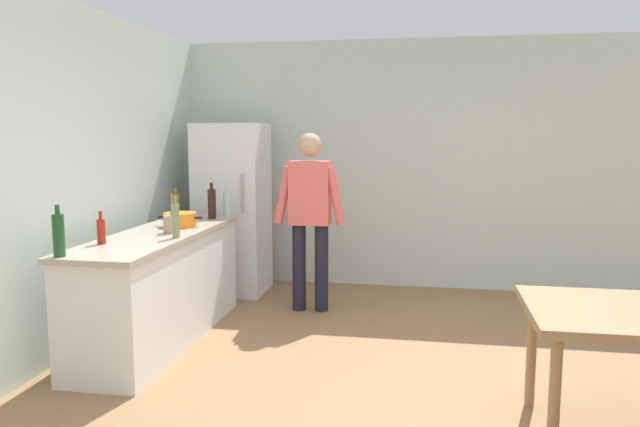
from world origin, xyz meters
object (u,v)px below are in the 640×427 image
utensil_jar (170,223)px  bottle_water_clear (227,204)px  bottle_vinegar_tall (176,220)px  cooking_pot (180,220)px  bottle_oil_amber (176,205)px  bottle_sauce_red (101,231)px  bottle_wine_green (59,234)px  refrigerator (233,209)px  bottle_wine_dark (212,203)px  person (310,210)px

utensil_jar → bottle_water_clear: bearing=82.1°
utensil_jar → bottle_vinegar_tall: size_ratio=1.00×
cooking_pot → bottle_oil_amber: 0.59m
bottle_sauce_red → bottle_wine_green: bottle_wine_green is taller
refrigerator → bottle_wine_dark: size_ratio=5.29×
bottle_water_clear → bottle_wine_dark: bearing=-118.2°
person → bottle_wine_dark: 0.92m
bottle_oil_amber → bottle_wine_green: size_ratio=0.82×
bottle_vinegar_tall → bottle_water_clear: bearing=90.1°
bottle_vinegar_tall → refrigerator: bearing=94.6°
bottle_oil_amber → bottle_water_clear: bottle_water_clear is taller
cooking_pot → bottle_vinegar_tall: size_ratio=1.25×
bottle_vinegar_tall → bottle_sauce_red: 0.55m
utensil_jar → bottle_water_clear: size_ratio=1.07×
cooking_pot → bottle_sauce_red: 0.91m
bottle_vinegar_tall → bottle_oil_amber: bearing=113.3°
refrigerator → bottle_oil_amber: size_ratio=6.43×
person → bottle_wine_dark: bearing=-167.0°
bottle_sauce_red → utensil_jar: bearing=62.5°
cooking_pot → bottle_wine_dark: bearing=78.3°
refrigerator → bottle_wine_green: bearing=-97.0°
person → bottle_vinegar_tall: bearing=-122.8°
refrigerator → person: (0.95, -0.55, 0.08)m
person → bottle_wine_dark: (-0.90, -0.21, 0.07)m
bottle_wine_dark → bottle_oil_amber: bearing=176.3°
cooking_pot → utensil_jar: size_ratio=1.25×
refrigerator → bottle_wine_green: (-0.32, -2.60, 0.15)m
person → bottle_water_clear: 0.81m
person → bottle_sauce_red: 2.01m
bottle_oil_amber → bottle_water_clear: size_ratio=0.93×
bottle_wine_dark → bottle_wine_green: (-0.37, -1.84, 0.00)m
cooking_pot → bottle_wine_dark: (0.10, 0.50, 0.09)m
utensil_jar → bottle_sauce_red: size_ratio=1.33×
cooking_pot → bottle_vinegar_tall: (0.20, -0.54, 0.08)m
bottle_water_clear → bottle_wine_green: bottle_wine_green is taller
cooking_pot → bottle_wine_dark: 0.52m
bottle_sauce_red → bottle_water_clear: bottle_water_clear is taller
bottle_wine_dark → refrigerator: bearing=93.9°
bottle_oil_amber → bottle_vinegar_tall: bearing=-66.7°
utensil_jar → refrigerator: bearing=90.1°
bottle_sauce_red → bottle_wine_dark: bearing=76.3°
bottle_wine_dark → bottle_wine_green: same height
cooking_pot → bottle_oil_amber: bottle_oil_amber is taller
person → utensil_jar: size_ratio=5.31×
bottle_sauce_red → bottle_wine_dark: (0.34, 1.38, 0.05)m
bottle_oil_amber → bottle_wine_dark: 0.37m
bottle_water_clear → bottle_oil_amber: bearing=-162.7°
cooking_pot → refrigerator: bearing=87.6°
bottle_vinegar_tall → bottle_wine_green: bearing=-120.1°
cooking_pot → bottle_wine_green: (-0.27, -1.34, 0.09)m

